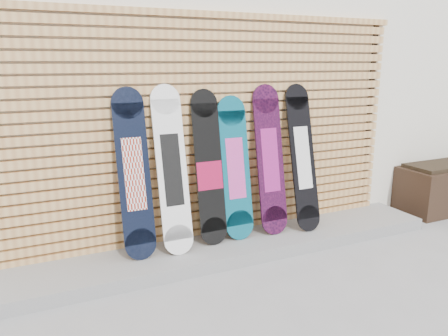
# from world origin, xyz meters

# --- Properties ---
(ground) EXTENTS (80.00, 80.00, 0.00)m
(ground) POSITION_xyz_m (0.00, 0.00, 0.00)
(ground) COLOR gray
(ground) RESTS_ON ground
(building) EXTENTS (12.00, 5.00, 3.60)m
(building) POSITION_xyz_m (0.50, 3.50, 1.80)
(building) COLOR white
(building) RESTS_ON ground
(concrete_step) EXTENTS (4.60, 0.70, 0.12)m
(concrete_step) POSITION_xyz_m (-0.15, 0.68, 0.06)
(concrete_step) COLOR gray
(concrete_step) RESTS_ON ground
(slat_wall) EXTENTS (4.26, 0.08, 2.29)m
(slat_wall) POSITION_xyz_m (-0.15, 0.97, 1.21)
(slat_wall) COLOR tan
(slat_wall) RESTS_ON ground
(snowboard_0) EXTENTS (0.29, 0.33, 1.51)m
(snowboard_0) POSITION_xyz_m (-0.97, 0.78, 0.88)
(snowboard_0) COLOR black
(snowboard_0) RESTS_ON concrete_step
(snowboard_1) EXTENTS (0.28, 0.37, 1.53)m
(snowboard_1) POSITION_xyz_m (-0.63, 0.76, 0.88)
(snowboard_1) COLOR white
(snowboard_1) RESTS_ON concrete_step
(snowboard_2) EXTENTS (0.27, 0.30, 1.48)m
(snowboard_2) POSITION_xyz_m (-0.25, 0.80, 0.85)
(snowboard_2) COLOR black
(snowboard_2) RESTS_ON concrete_step
(snowboard_3) EXTENTS (0.30, 0.29, 1.41)m
(snowboard_3) POSITION_xyz_m (0.03, 0.80, 0.82)
(snowboard_3) COLOR #0B586E
(snowboard_3) RESTS_ON concrete_step
(snowboard_4) EXTENTS (0.29, 0.32, 1.51)m
(snowboard_4) POSITION_xyz_m (0.42, 0.79, 0.87)
(snowboard_4) COLOR black
(snowboard_4) RESTS_ON concrete_step
(snowboard_5) EXTENTS (0.27, 0.39, 1.50)m
(snowboard_5) POSITION_xyz_m (0.79, 0.75, 0.87)
(snowboard_5) COLOR black
(snowboard_5) RESTS_ON concrete_step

